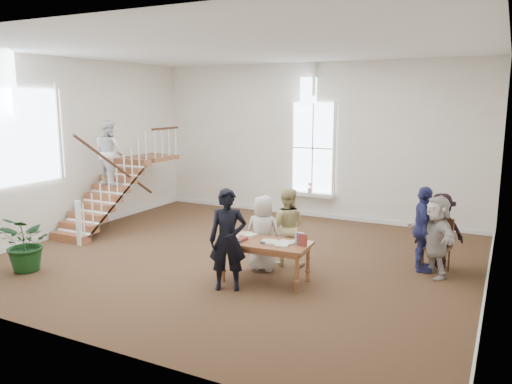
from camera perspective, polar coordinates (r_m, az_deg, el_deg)
The scene contains 12 objects.
ground at distance 11.18m, azimuth -1.84°, elevation -7.45°, with size 10.00×10.00×0.00m, color #442C1A.
room_shell at distance 14.94m, azimuth 6.31°, elevation -1.31°, with size 10.49×10.00×10.00m.
staircase at distance 13.95m, azimuth -16.18°, elevation 2.57°, with size 1.10×4.10×2.92m.
library_table at distance 9.54m, azimuth 0.99°, elevation -6.18°, with size 1.73×0.94×0.86m.
police_officer at distance 9.12m, azimuth -3.24°, elevation -5.47°, with size 0.69×0.45×1.88m, color black.
elderly_woman at distance 10.18m, azimuth 0.82°, elevation -4.70°, with size 0.76×0.49×1.55m, color silver.
person_yellow at distance 10.48m, azimuth 3.51°, elevation -3.98°, with size 0.80×0.63×1.66m, color #D0C182.
woman_cluster_a at distance 10.63m, azimuth 18.55°, elevation -4.05°, with size 1.02×0.43×1.75m, color navy.
woman_cluster_b at distance 11.06m, azimuth 20.30°, elevation -4.13°, with size 1.00×0.58×1.55m, color black.
woman_cluster_c at distance 10.42m, azimuth 19.88°, elevation -4.77°, with size 1.51×0.48×1.63m, color beige.
floor_plant at distance 11.15m, azimuth -24.69°, elevation -5.34°, with size 1.06×0.92×1.17m, color #123915.
side_chair at distance 10.80m, azimuth 20.17°, elevation -5.33°, with size 0.57×0.57×1.10m.
Camera 1 is at (5.15, -9.30, 3.45)m, focal length 35.00 mm.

